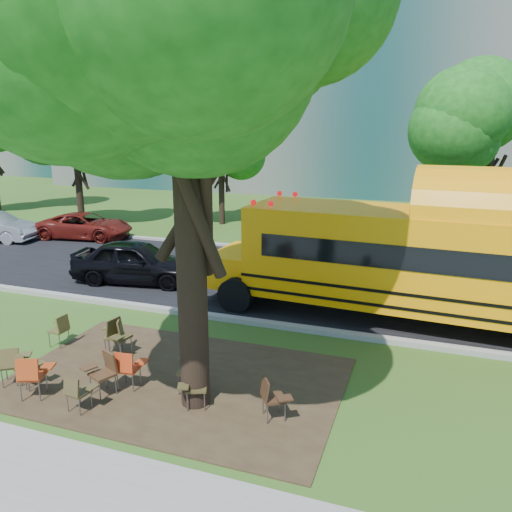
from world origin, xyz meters
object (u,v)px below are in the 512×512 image
at_px(main_tree, 185,71).
at_px(chair_5, 195,383).
at_px(chair_7, 272,395).
at_px(black_car, 136,262).
at_px(chair_2, 32,373).
at_px(chair_10, 117,334).
at_px(chair_8, 60,327).
at_px(chair_3, 104,369).
at_px(chair_9, 115,332).
at_px(chair_0, 12,361).
at_px(chair_11, 128,366).
at_px(school_bus, 454,263).
at_px(bg_car_red, 85,226).
at_px(chair_4, 77,390).
at_px(chair_6, 193,365).
at_px(chair_1, 25,366).

relative_size(main_tree, chair_5, 11.76).
bearing_deg(chair_7, black_car, -165.61).
xyz_separation_m(chair_2, chair_10, (0.43, 2.22, -0.02)).
bearing_deg(chair_8, chair_3, -120.70).
relative_size(chair_8, chair_9, 0.96).
relative_size(chair_0, chair_11, 1.03).
height_order(school_bus, chair_9, school_bus).
xyz_separation_m(chair_2, black_car, (-2.29, 7.32, 0.17)).
relative_size(chair_3, chair_8, 1.11).
distance_m(chair_5, bg_car_red, 16.47).
bearing_deg(main_tree, chair_10, 154.28).
relative_size(chair_7, chair_11, 0.97).
xyz_separation_m(school_bus, chair_11, (-6.28, -5.77, -1.26)).
relative_size(chair_4, chair_9, 0.91).
xyz_separation_m(school_bus, chair_3, (-6.64, -6.09, -1.23)).
relative_size(chair_3, chair_5, 1.09).
distance_m(school_bus, chair_6, 7.45).
bearing_deg(chair_0, black_car, 69.23).
distance_m(chair_3, bg_car_red, 15.32).
relative_size(main_tree, chair_1, 12.45).
relative_size(chair_1, chair_5, 0.95).
bearing_deg(bg_car_red, school_bus, -117.73).
height_order(main_tree, chair_1, main_tree).
height_order(chair_1, chair_7, chair_7).
height_order(chair_2, chair_9, chair_2).
relative_size(chair_4, chair_5, 0.93).
distance_m(chair_6, bg_car_red, 15.93).
bearing_deg(main_tree, school_bus, 50.61).
bearing_deg(black_car, chair_4, -164.03).
distance_m(main_tree, chair_6, 5.61).
xyz_separation_m(main_tree, chair_7, (1.58, -0.06, -5.66)).
height_order(chair_1, chair_11, chair_11).
relative_size(chair_5, black_car, 0.19).
distance_m(chair_8, chair_10, 1.63).
distance_m(school_bus, chair_3, 9.09).
bearing_deg(chair_5, main_tree, -90.02).
bearing_deg(main_tree, chair_2, -163.21).
distance_m(chair_2, chair_3, 1.37).
xyz_separation_m(school_bus, chair_6, (-4.98, -5.41, -1.20)).
bearing_deg(chair_5, chair_11, -26.72).
distance_m(chair_4, black_car, 8.19).
distance_m(main_tree, chair_9, 6.48).
xyz_separation_m(chair_6, black_car, (-5.16, 6.00, 0.15)).
bearing_deg(chair_1, chair_2, -21.91).
distance_m(chair_5, chair_8, 4.56).
relative_size(chair_4, bg_car_red, 0.17).
bearing_deg(chair_2, chair_10, 58.30).
relative_size(chair_0, bg_car_red, 0.20).
bearing_deg(chair_6, chair_10, 62.40).
bearing_deg(chair_0, chair_2, -52.92).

